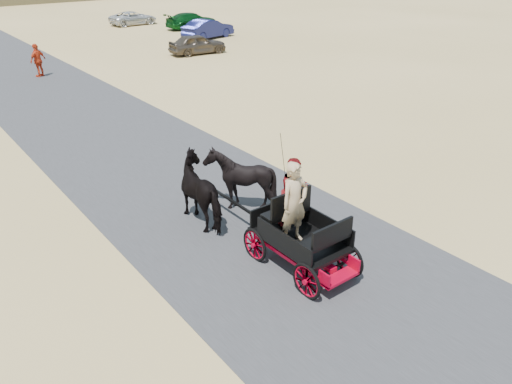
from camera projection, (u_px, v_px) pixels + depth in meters
ground at (337, 289)px, 10.33m from camera, size 140.00×140.00×0.00m
road at (337, 288)px, 10.32m from camera, size 6.00×140.00×0.01m
carriage at (301, 252)px, 10.90m from camera, size 1.30×2.40×0.72m
horse_left at (205, 191)px, 12.50m from camera, size 0.91×2.01×1.70m
horse_right at (240, 179)px, 13.10m from camera, size 1.37×1.54×1.70m
driver_man at (294, 203)px, 10.26m from camera, size 0.66×0.43×1.80m
passenger_woman at (295, 192)px, 10.97m from camera, size 0.77×0.60×1.58m
pedestrian at (38, 60)px, 26.33m from camera, size 1.09×0.87×1.73m
car_a at (197, 44)px, 31.90m from camera, size 3.79×1.84×1.25m
car_b at (208, 29)px, 37.10m from camera, size 4.44×2.35×1.39m
car_c at (192, 21)px, 41.31m from camera, size 4.50×1.99×1.28m
car_d at (133, 18)px, 43.28m from camera, size 4.17×2.10×1.13m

